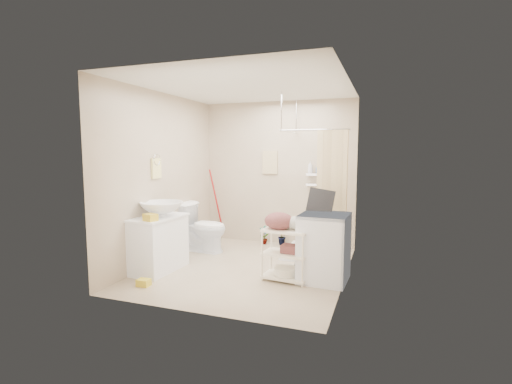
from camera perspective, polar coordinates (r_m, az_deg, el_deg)
floor at (r=5.55m, az=-1.35°, el=-11.60°), size 3.20×3.20×0.00m
ceiling at (r=5.36m, az=-1.43°, el=15.89°), size 2.80×3.20×0.04m
wall_back at (r=6.81m, az=3.41°, el=2.88°), size 2.80×0.04×2.60m
wall_front at (r=3.85m, az=-9.88°, el=0.13°), size 2.80×0.04×2.60m
wall_left at (r=5.94m, az=-14.12°, el=2.19°), size 0.04×3.20×2.60m
wall_right at (r=4.98m, az=13.86°, el=1.42°), size 0.04×3.20×2.60m
vanity at (r=5.53m, az=-14.74°, el=-7.68°), size 0.54×0.91×0.78m
sink at (r=5.45m, az=-14.34°, el=-2.54°), size 0.75×0.75×0.21m
counter_basket at (r=5.13m, az=-15.93°, el=-3.77°), size 0.21×0.18×0.10m
floor_basket at (r=5.05m, az=-16.90°, el=-12.99°), size 0.24×0.19×0.12m
toilet at (r=6.41m, az=-8.11°, el=-5.36°), size 0.85×0.52×0.83m
mop at (r=7.24m, az=-6.36°, el=-1.92°), size 0.15×0.15×1.35m
potted_plant_a at (r=6.86m, az=1.28°, el=-6.65°), size 0.20×0.15×0.34m
potted_plant_b at (r=6.81m, az=4.09°, el=-6.83°), size 0.22×0.21×0.32m
hanging_towel at (r=6.83m, az=2.16°, el=4.57°), size 0.28×0.03×0.42m
towel_ring at (r=5.76m, az=-15.10°, el=3.73°), size 0.04×0.22×0.34m
tp_holder at (r=6.03m, az=-13.39°, el=-3.29°), size 0.08×0.12×0.14m
shower at (r=6.11m, az=9.64°, el=0.05°), size 1.10×1.10×2.10m
shampoo_bottle_a at (r=6.57m, az=8.35°, el=3.82°), size 0.09×0.09×0.22m
shampoo_bottle_b at (r=6.57m, az=9.54°, el=3.50°), size 0.07×0.07×0.15m
washing_machine at (r=5.01m, az=10.44°, el=-8.38°), size 0.64×0.66×0.89m
laundry_rack at (r=4.96m, az=4.66°, el=-8.85°), size 0.63×0.41×0.83m
ironing_board at (r=5.12m, az=9.01°, el=-6.04°), size 0.35×0.11×1.24m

